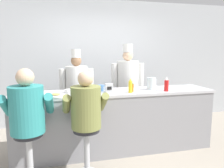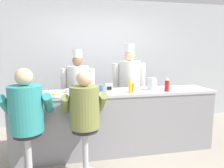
{
  "view_description": "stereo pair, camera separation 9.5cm",
  "coord_description": "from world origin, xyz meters",
  "px_view_note": "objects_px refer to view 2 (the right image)",
  "views": [
    {
      "loc": [
        -0.87,
        -2.95,
        1.61
      ],
      "look_at": [
        -0.07,
        0.29,
        1.1
      ],
      "focal_mm": 35.0,
      "sensor_mm": 36.0,
      "label": 1
    },
    {
      "loc": [
        -0.77,
        -2.97,
        1.61
      ],
      "look_at": [
        -0.07,
        0.29,
        1.1
      ],
      "focal_mm": 35.0,
      "sensor_mm": 36.0,
      "label": 2
    }
  ],
  "objects_px": {
    "ketchup_bottle_red": "(167,85)",
    "breakfast_plate": "(56,95)",
    "cook_in_whites_far": "(129,83)",
    "coffee_mug_blue": "(101,88)",
    "cook_in_whites_near": "(78,88)",
    "mustard_bottle_yellow": "(130,86)",
    "cereal_bowl": "(70,91)",
    "napkin_dispenser_chrome": "(109,88)",
    "hot_sauce_bottle_orange": "(133,88)",
    "diner_seated_olive": "(84,110)",
    "coffee_mug_tan": "(24,92)",
    "diner_seated_teal": "(27,112)",
    "water_pitcher_clear": "(152,84)"
  },
  "relations": [
    {
      "from": "napkin_dispenser_chrome",
      "to": "diner_seated_teal",
      "type": "distance_m",
      "value": 1.24
    },
    {
      "from": "mustard_bottle_yellow",
      "to": "cereal_bowl",
      "type": "height_order",
      "value": "mustard_bottle_yellow"
    },
    {
      "from": "mustard_bottle_yellow",
      "to": "napkin_dispenser_chrome",
      "type": "distance_m",
      "value": 0.33
    },
    {
      "from": "ketchup_bottle_red",
      "to": "hot_sauce_bottle_orange",
      "type": "xyz_separation_m",
      "value": [
        -0.54,
        0.07,
        -0.04
      ]
    },
    {
      "from": "ketchup_bottle_red",
      "to": "napkin_dispenser_chrome",
      "type": "xyz_separation_m",
      "value": [
        -0.9,
        0.13,
        -0.04
      ]
    },
    {
      "from": "coffee_mug_tan",
      "to": "hot_sauce_bottle_orange",
      "type": "bearing_deg",
      "value": -3.49
    },
    {
      "from": "ketchup_bottle_red",
      "to": "hot_sauce_bottle_orange",
      "type": "distance_m",
      "value": 0.54
    },
    {
      "from": "ketchup_bottle_red",
      "to": "diner_seated_olive",
      "type": "bearing_deg",
      "value": -163.92
    },
    {
      "from": "hot_sauce_bottle_orange",
      "to": "napkin_dispenser_chrome",
      "type": "relative_size",
      "value": 0.96
    },
    {
      "from": "hot_sauce_bottle_orange",
      "to": "cook_in_whites_near",
      "type": "distance_m",
      "value": 1.24
    },
    {
      "from": "breakfast_plate",
      "to": "coffee_mug_blue",
      "type": "height_order",
      "value": "coffee_mug_blue"
    },
    {
      "from": "coffee_mug_blue",
      "to": "cook_in_whites_near",
      "type": "xyz_separation_m",
      "value": [
        -0.32,
        0.76,
        -0.13
      ]
    },
    {
      "from": "breakfast_plate",
      "to": "cereal_bowl",
      "type": "bearing_deg",
      "value": 51.03
    },
    {
      "from": "napkin_dispenser_chrome",
      "to": "hot_sauce_bottle_orange",
      "type": "bearing_deg",
      "value": -8.92
    },
    {
      "from": "breakfast_plate",
      "to": "cook_in_whites_near",
      "type": "bearing_deg",
      "value": 70.33
    },
    {
      "from": "water_pitcher_clear",
      "to": "coffee_mug_blue",
      "type": "height_order",
      "value": "water_pitcher_clear"
    },
    {
      "from": "cereal_bowl",
      "to": "coffee_mug_blue",
      "type": "relative_size",
      "value": 1.03
    },
    {
      "from": "water_pitcher_clear",
      "to": "coffee_mug_tan",
      "type": "bearing_deg",
      "value": -179.81
    },
    {
      "from": "hot_sauce_bottle_orange",
      "to": "coffee_mug_blue",
      "type": "height_order",
      "value": "hot_sauce_bottle_orange"
    },
    {
      "from": "coffee_mug_blue",
      "to": "cook_in_whites_far",
      "type": "xyz_separation_m",
      "value": [
        0.7,
        0.8,
        -0.07
      ]
    },
    {
      "from": "coffee_mug_blue",
      "to": "cook_in_whites_far",
      "type": "distance_m",
      "value": 1.07
    },
    {
      "from": "coffee_mug_blue",
      "to": "diner_seated_teal",
      "type": "bearing_deg",
      "value": -147.73
    },
    {
      "from": "cook_in_whites_near",
      "to": "mustard_bottle_yellow",
      "type": "bearing_deg",
      "value": -54.67
    },
    {
      "from": "diner_seated_teal",
      "to": "diner_seated_olive",
      "type": "xyz_separation_m",
      "value": [
        0.7,
        -0.0,
        -0.02
      ]
    },
    {
      "from": "ketchup_bottle_red",
      "to": "cereal_bowl",
      "type": "xyz_separation_m",
      "value": [
        -1.49,
        0.23,
        -0.08
      ]
    },
    {
      "from": "breakfast_plate",
      "to": "diner_seated_olive",
      "type": "distance_m",
      "value": 0.54
    },
    {
      "from": "water_pitcher_clear",
      "to": "coffee_mug_tan",
      "type": "height_order",
      "value": "water_pitcher_clear"
    },
    {
      "from": "cereal_bowl",
      "to": "cook_in_whites_far",
      "type": "distance_m",
      "value": 1.46
    },
    {
      "from": "breakfast_plate",
      "to": "cook_in_whites_far",
      "type": "relative_size",
      "value": 0.15
    },
    {
      "from": "water_pitcher_clear",
      "to": "hot_sauce_bottle_orange",
      "type": "bearing_deg",
      "value": -163.75
    },
    {
      "from": "cereal_bowl",
      "to": "coffee_mug_blue",
      "type": "height_order",
      "value": "coffee_mug_blue"
    },
    {
      "from": "hot_sauce_bottle_orange",
      "to": "cereal_bowl",
      "type": "bearing_deg",
      "value": 170.21
    },
    {
      "from": "ketchup_bottle_red",
      "to": "cook_in_whites_near",
      "type": "distance_m",
      "value": 1.68
    },
    {
      "from": "coffee_mug_tan",
      "to": "breakfast_plate",
      "type": "bearing_deg",
      "value": -20.91
    },
    {
      "from": "water_pitcher_clear",
      "to": "breakfast_plate",
      "type": "xyz_separation_m",
      "value": [
        -1.51,
        -0.18,
        -0.09
      ]
    },
    {
      "from": "mustard_bottle_yellow",
      "to": "diner_seated_olive",
      "type": "xyz_separation_m",
      "value": [
        -0.73,
        -0.39,
        -0.23
      ]
    },
    {
      "from": "water_pitcher_clear",
      "to": "cook_in_whites_near",
      "type": "height_order",
      "value": "cook_in_whites_near"
    },
    {
      "from": "cook_in_whites_near",
      "to": "cook_in_whites_far",
      "type": "distance_m",
      "value": 1.02
    },
    {
      "from": "cereal_bowl",
      "to": "napkin_dispenser_chrome",
      "type": "relative_size",
      "value": 1.08
    },
    {
      "from": "mustard_bottle_yellow",
      "to": "cook_in_whites_near",
      "type": "bearing_deg",
      "value": 125.33
    },
    {
      "from": "diner_seated_olive",
      "to": "cook_in_whites_far",
      "type": "height_order",
      "value": "cook_in_whites_far"
    },
    {
      "from": "ketchup_bottle_red",
      "to": "coffee_mug_blue",
      "type": "distance_m",
      "value": 1.03
    },
    {
      "from": "cook_in_whites_near",
      "to": "cook_in_whites_far",
      "type": "relative_size",
      "value": 0.94
    },
    {
      "from": "ketchup_bottle_red",
      "to": "breakfast_plate",
      "type": "xyz_separation_m",
      "value": [
        -1.69,
        -0.01,
        -0.09
      ]
    },
    {
      "from": "coffee_mug_tan",
      "to": "cook_in_whites_far",
      "type": "height_order",
      "value": "cook_in_whites_far"
    },
    {
      "from": "mustard_bottle_yellow",
      "to": "hot_sauce_bottle_orange",
      "type": "bearing_deg",
      "value": 45.91
    },
    {
      "from": "cook_in_whites_near",
      "to": "cook_in_whites_far",
      "type": "xyz_separation_m",
      "value": [
        1.02,
        0.05,
        0.06
      ]
    },
    {
      "from": "ketchup_bottle_red",
      "to": "coffee_mug_tan",
      "type": "bearing_deg",
      "value": 175.54
    },
    {
      "from": "mustard_bottle_yellow",
      "to": "coffee_mug_blue",
      "type": "relative_size",
      "value": 1.54
    },
    {
      "from": "cereal_bowl",
      "to": "diner_seated_olive",
      "type": "distance_m",
      "value": 0.66
    }
  ]
}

